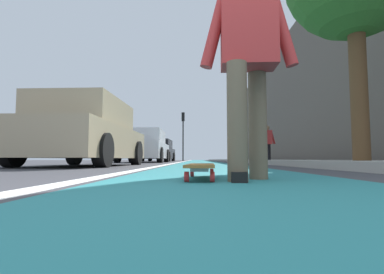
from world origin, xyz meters
TOP-DOWN VIEW (x-y plane):
  - ground_plane at (10.00, 0.00)m, footprint 80.00×80.00m
  - bike_lane_paint at (24.00, 0.00)m, footprint 56.00×1.84m
  - lane_stripe_white at (20.00, 1.07)m, footprint 52.00×0.16m
  - sidewalk_curb at (18.00, -3.27)m, footprint 52.00×3.20m
  - building_facade at (22.00, -6.06)m, footprint 40.00×1.20m
  - skateboard at (1.47, 0.22)m, footprint 0.85×0.24m
  - skater_person at (1.32, -0.12)m, footprint 0.45×0.72m
  - parked_car_near at (5.76, 2.76)m, footprint 4.17×2.02m
  - parked_car_mid at (12.67, 2.66)m, footprint 4.40×2.02m
  - parked_car_far at (19.14, 2.83)m, footprint 4.43×2.03m
  - traffic_light at (26.00, 1.47)m, footprint 0.33×0.28m
  - pedestrian_distant at (11.19, -2.67)m, footprint 0.43×0.67m

SIDE VIEW (x-z plane):
  - ground_plane at x=10.00m, z-range 0.00..0.00m
  - bike_lane_paint at x=24.00m, z-range 0.00..0.00m
  - lane_stripe_white at x=20.00m, z-range 0.00..0.01m
  - sidewalk_curb at x=18.00m, z-range 0.00..0.12m
  - skateboard at x=1.47m, z-range 0.04..0.15m
  - parked_car_near at x=5.76m, z-range -0.03..1.45m
  - parked_car_far at x=19.14m, z-range -0.03..1.45m
  - parked_car_mid at x=12.67m, z-range -0.02..1.47m
  - pedestrian_distant at x=11.19m, z-range 0.11..1.65m
  - skater_person at x=1.32m, z-range 0.12..1.76m
  - traffic_light at x=26.00m, z-range 0.84..5.32m
  - building_facade at x=22.00m, z-range 0.00..8.04m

